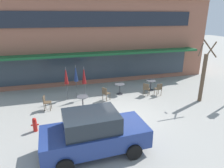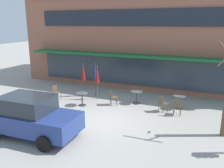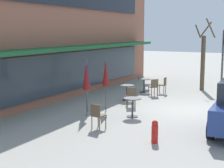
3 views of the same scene
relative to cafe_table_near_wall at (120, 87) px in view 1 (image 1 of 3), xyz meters
name	(u,v)px [view 1 (image 1 of 3)]	position (x,y,z in m)	size (l,w,h in m)	color
ground_plane	(124,116)	(-0.80, -3.22, -0.52)	(80.00, 80.00, 0.00)	#9E9B93
building_facade	(90,35)	(-0.80, 6.74, 2.98)	(19.22, 9.10, 6.99)	#935B47
cafe_table_near_wall	(120,87)	(0.00, 0.00, 0.00)	(0.70, 0.70, 0.76)	#333338
cafe_table_streetside	(151,84)	(2.46, 0.12, 0.00)	(0.70, 0.70, 0.76)	#333338
cafe_table_by_tree	(83,100)	(-2.82, -1.57, 0.00)	(0.70, 0.70, 0.76)	#333338
patio_umbrella_green_folded	(76,74)	(-2.96, 0.41, 1.11)	(0.28, 0.28, 2.20)	#4C4C51
patio_umbrella_cream_folded	(84,76)	(-2.49, -0.20, 1.11)	(0.28, 0.28, 2.20)	#4C4C51
patio_umbrella_corner_open	(66,76)	(-3.61, 0.04, 1.11)	(0.28, 0.28, 2.20)	#4C4C51
cafe_chair_0	(106,93)	(-1.22, -0.78, 0.01)	(0.55, 0.55, 0.89)	brown
cafe_chair_1	(46,102)	(-4.91, -1.20, 0.01)	(0.46, 0.46, 0.89)	brown
cafe_chair_2	(159,88)	(2.52, -0.96, 0.01)	(0.42, 0.42, 0.89)	brown
cafe_chair_3	(146,88)	(1.69, -0.73, 0.01)	(0.56, 0.56, 0.89)	brown
parked_sedan	(94,133)	(-2.92, -5.74, 0.36)	(4.27, 2.15, 1.76)	navy
street_tree	(203,75)	(4.67, -2.53, 1.23)	(0.97, 1.15, 4.03)	brown
fire_hydrant	(35,124)	(-5.37, -3.46, -0.16)	(0.36, 0.20, 0.71)	red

